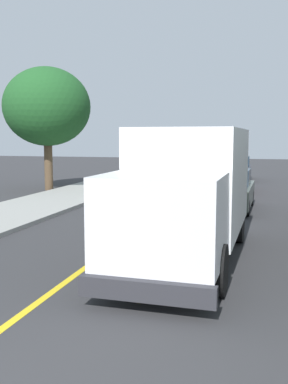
# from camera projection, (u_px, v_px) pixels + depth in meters

# --- Properties ---
(centre_line_yellow) EXTENTS (0.16, 56.00, 0.01)m
(centre_line_yellow) POSITION_uv_depth(u_px,v_px,m) (126.00, 238.00, 13.36)
(centre_line_yellow) COLOR gold
(centre_line_yellow) RESTS_ON ground
(box_truck) EXTENTS (2.60, 7.24, 3.20)m
(box_truck) POSITION_uv_depth(u_px,v_px,m) (189.00, 187.00, 11.01)
(box_truck) COLOR white
(box_truck) RESTS_ON ground
(parked_car_near) EXTENTS (1.92, 4.45, 1.67)m
(parked_car_near) POSITION_uv_depth(u_px,v_px,m) (230.00, 190.00, 18.46)
(parked_car_near) COLOR #4C564C
(parked_car_near) RESTS_ON ground
(parked_car_mid) EXTENTS (1.92, 4.45, 1.67)m
(parked_car_mid) POSITION_uv_depth(u_px,v_px,m) (228.00, 177.00, 24.70)
(parked_car_mid) COLOR maroon
(parked_car_mid) RESTS_ON ground
(parked_car_far) EXTENTS (1.88, 4.43, 1.67)m
(parked_car_far) POSITION_uv_depth(u_px,v_px,m) (237.00, 169.00, 30.92)
(parked_car_far) COLOR black
(parked_car_far) RESTS_ON ground
(street_tree_down_block) EXTENTS (4.80, 4.80, 6.81)m
(street_tree_down_block) POSITION_uv_depth(u_px,v_px,m) (47.00, 107.00, 24.70)
(street_tree_down_block) COLOR brown
(street_tree_down_block) RESTS_ON ground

